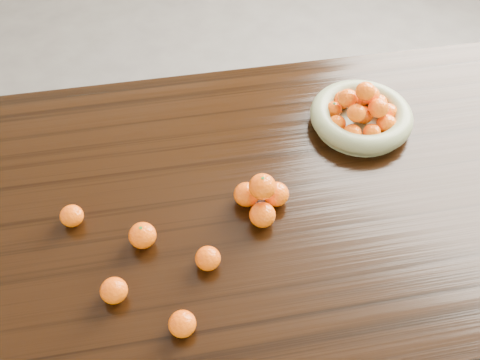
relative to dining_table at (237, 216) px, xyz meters
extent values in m
plane|color=#5D5A58|center=(0.00, 0.00, -0.66)|extent=(5.00, 5.00, 0.00)
cube|color=black|center=(0.00, 0.00, 0.07)|extent=(2.00, 1.00, 0.04)
cube|color=black|center=(0.93, 0.43, -0.31)|extent=(0.08, 0.08, 0.71)
cylinder|color=gray|center=(0.39, 0.19, 0.10)|extent=(0.26, 0.26, 0.01)
torus|color=gray|center=(0.39, 0.19, 0.12)|extent=(0.28, 0.28, 0.05)
ellipsoid|color=#FF6907|center=(0.45, 0.23, 0.13)|extent=(0.05, 0.05, 0.05)
ellipsoid|color=#FF6907|center=(0.41, 0.26, 0.13)|extent=(0.05, 0.05, 0.05)
ellipsoid|color=#FF6907|center=(0.35, 0.26, 0.13)|extent=(0.05, 0.05, 0.05)
ellipsoid|color=#FF6907|center=(0.31, 0.23, 0.12)|extent=(0.05, 0.05, 0.05)
ellipsoid|color=#FF6907|center=(0.31, 0.17, 0.13)|extent=(0.05, 0.05, 0.05)
ellipsoid|color=#FF6907|center=(0.34, 0.13, 0.13)|extent=(0.05, 0.05, 0.05)
ellipsoid|color=#FF6907|center=(0.39, 0.12, 0.13)|extent=(0.05, 0.05, 0.05)
ellipsoid|color=#FF6907|center=(0.44, 0.14, 0.13)|extent=(0.05, 0.05, 0.05)
ellipsoid|color=#FF6907|center=(0.46, 0.19, 0.13)|extent=(0.05, 0.05, 0.05)
ellipsoid|color=#FF6907|center=(0.39, 0.19, 0.13)|extent=(0.05, 0.05, 0.05)
ellipsoid|color=#FF6907|center=(0.41, 0.22, 0.17)|extent=(0.05, 0.05, 0.05)
ellipsoid|color=#FF6907|center=(0.35, 0.22, 0.17)|extent=(0.05, 0.05, 0.05)
ellipsoid|color=#FF6907|center=(0.35, 0.16, 0.17)|extent=(0.05, 0.05, 0.05)
ellipsoid|color=#FF6907|center=(0.42, 0.17, 0.17)|extent=(0.06, 0.06, 0.05)
ellipsoid|color=#FF6907|center=(0.38, 0.20, 0.21)|extent=(0.05, 0.05, 0.05)
ellipsoid|color=#FF6907|center=(0.04, -0.09, 0.12)|extent=(0.06, 0.06, 0.06)
ellipsoid|color=#FF6907|center=(0.09, -0.04, 0.12)|extent=(0.06, 0.06, 0.06)
ellipsoid|color=#FF6907|center=(0.02, -0.03, 0.12)|extent=(0.06, 0.06, 0.06)
ellipsoid|color=#FF6907|center=(0.05, -0.05, 0.17)|extent=(0.07, 0.07, 0.06)
ellipsoid|color=#FF6907|center=(-0.24, -0.10, 0.12)|extent=(0.06, 0.06, 0.06)
ellipsoid|color=#FF6907|center=(-0.31, -0.23, 0.12)|extent=(0.06, 0.06, 0.06)
ellipsoid|color=#FF6907|center=(-0.10, -0.19, 0.12)|extent=(0.06, 0.06, 0.05)
ellipsoid|color=#FF6907|center=(-0.40, -0.01, 0.12)|extent=(0.06, 0.06, 0.05)
ellipsoid|color=#FF6907|center=(-0.17, -0.34, 0.12)|extent=(0.06, 0.06, 0.05)
camera|label=1|loc=(-0.14, -0.83, 1.13)|focal=40.00mm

